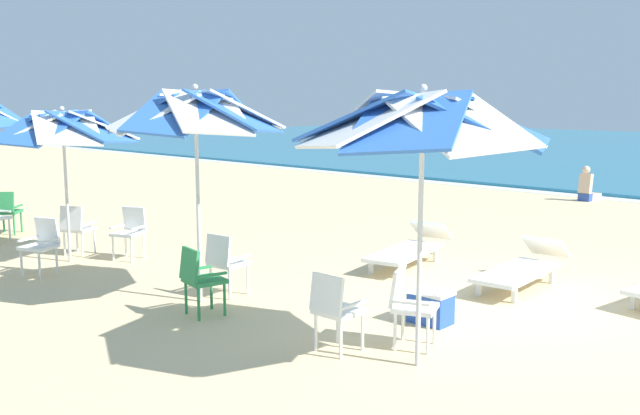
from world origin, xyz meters
name	(u,v)px	position (x,y,z in m)	size (l,w,h in m)	color
ground_plane	(527,305)	(0.00, 0.00, 0.00)	(80.00, 80.00, 0.00)	beige
beach_umbrella_0	(423,122)	(0.16, -2.73, 2.44)	(2.51, 2.51, 2.81)	silver
plastic_chair_0	(335,307)	(-0.70, -3.01, 0.50)	(0.44, 0.47, 0.87)	white
plastic_chair_1	(409,302)	(-0.23, -2.33, 0.50)	(0.59, 0.57, 0.87)	white
beach_umbrella_1	(196,114)	(-3.28, -2.78, 2.47)	(2.30, 2.30, 2.85)	silver
plastic_chair_2	(225,260)	(-3.22, -2.39, 0.50)	(0.48, 0.51, 0.87)	white
plastic_chair_3	(200,277)	(-2.77, -3.17, 0.50)	(0.52, 0.54, 0.87)	#2D8C4C
beach_umbrella_2	(63,128)	(-6.70, -2.79, 2.19)	(2.45, 2.45, 2.54)	silver
plastic_chair_4	(130,229)	(-6.14, -1.99, 0.50)	(0.58, 0.60, 0.87)	white
plastic_chair_5	(76,226)	(-7.05, -2.46, 0.50)	(0.59, 0.61, 0.87)	white
plastic_chair_6	(42,242)	(-6.20, -3.50, 0.50)	(0.56, 0.58, 0.87)	white
plastic_chair_9	(6,210)	(-9.77, -2.45, 0.50)	(0.63, 0.63, 0.87)	#2D8C4C
sun_lounger_1	(523,267)	(-0.47, 0.79, 0.28)	(0.74, 2.18, 0.62)	white
sun_lounger_2	(410,248)	(-2.41, 0.77, 0.28)	(0.99, 2.22, 0.62)	white
cooler_box	(430,307)	(-0.51, -1.49, 0.20)	(0.50, 0.34, 0.40)	blue
beachgoer_seated	(588,189)	(-3.19, 9.86, 0.29)	(0.30, 0.93, 0.92)	#2D4CA5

